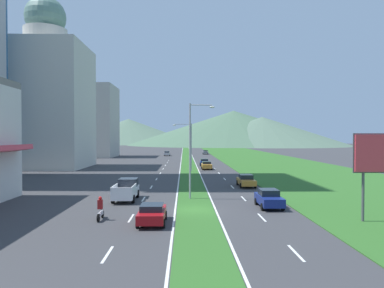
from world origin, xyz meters
TOP-DOWN VIEW (x-y plane):
  - ground_plane at (0.00, 0.00)m, footprint 600.00×600.00m
  - grass_median at (0.00, 60.00)m, footprint 3.20×240.00m
  - grass_verge_right at (20.60, 60.00)m, footprint 24.00×240.00m
  - lane_dash_left_1 at (-5.10, -11.45)m, footprint 0.16×2.80m
  - lane_dash_left_2 at (-5.10, -2.90)m, footprint 0.16×2.80m
  - lane_dash_left_3 at (-5.10, 5.65)m, footprint 0.16×2.80m
  - lane_dash_left_4 at (-5.10, 14.20)m, footprint 0.16×2.80m
  - lane_dash_left_5 at (-5.10, 22.76)m, footprint 0.16×2.80m
  - lane_dash_left_6 at (-5.10, 31.31)m, footprint 0.16×2.80m
  - lane_dash_left_7 at (-5.10, 39.86)m, footprint 0.16×2.80m
  - lane_dash_left_8 at (-5.10, 48.41)m, footprint 0.16×2.80m
  - lane_dash_left_9 at (-5.10, 56.96)m, footprint 0.16×2.80m
  - lane_dash_left_10 at (-5.10, 65.51)m, footprint 0.16×2.80m
  - lane_dash_right_1 at (5.10, -11.45)m, footprint 0.16×2.80m
  - lane_dash_right_2 at (5.10, -2.90)m, footprint 0.16×2.80m
  - lane_dash_right_3 at (5.10, 5.65)m, footprint 0.16×2.80m
  - lane_dash_right_4 at (5.10, 14.20)m, footprint 0.16×2.80m
  - lane_dash_right_5 at (5.10, 22.76)m, footprint 0.16×2.80m
  - lane_dash_right_6 at (5.10, 31.31)m, footprint 0.16×2.80m
  - lane_dash_right_7 at (5.10, 39.86)m, footprint 0.16×2.80m
  - lane_dash_right_8 at (5.10, 48.41)m, footprint 0.16×2.80m
  - lane_dash_right_9 at (5.10, 56.96)m, footprint 0.16×2.80m
  - lane_dash_right_10 at (5.10, 65.51)m, footprint 0.16×2.80m
  - edge_line_median_left at (-1.75, 60.00)m, footprint 0.16×240.00m
  - edge_line_median_right at (1.75, 60.00)m, footprint 0.16×240.00m
  - domed_building at (-29.32, 43.64)m, footprint 16.41×16.41m
  - midrise_colored at (-30.75, 82.69)m, footprint 16.06×16.06m
  - hill_far_left at (-51.10, 293.87)m, footprint 123.79×123.79m
  - hill_far_center at (37.71, 247.59)m, footprint 164.76×164.76m
  - hill_far_right at (54.73, 223.20)m, footprint 121.21×121.21m
  - street_lamp_near at (-0.12, 5.58)m, footprint 2.62×0.33m
  - street_lamp_mid at (-0.09, 34.28)m, footprint 3.42×0.46m
  - car_0 at (6.90, 14.50)m, footprint 1.98×4.61m
  - car_1 at (-6.64, 88.27)m, footprint 1.95×4.31m
  - car_2 at (3.47, 47.35)m, footprint 1.94×4.27m
  - car_3 at (6.61, 1.09)m, footprint 1.99×4.26m
  - car_4 at (3.41, 38.69)m, footprint 1.99×4.69m
  - car_5 at (-3.31, -4.65)m, footprint 2.01×4.25m
  - car_6 at (6.77, 98.46)m, footprint 1.92×4.63m
  - pickup_truck_0 at (-6.78, 5.32)m, footprint 2.18×5.40m
  - motorcycle_rider at (-7.35, -3.43)m, footprint 0.36×2.00m

SIDE VIEW (x-z plane):
  - ground_plane at x=0.00m, z-range 0.00..0.00m
  - lane_dash_left_1 at x=-5.10m, z-range 0.00..0.01m
  - lane_dash_left_2 at x=-5.10m, z-range 0.00..0.01m
  - lane_dash_left_3 at x=-5.10m, z-range 0.00..0.01m
  - lane_dash_left_4 at x=-5.10m, z-range 0.00..0.01m
  - lane_dash_left_5 at x=-5.10m, z-range 0.00..0.01m
  - lane_dash_left_6 at x=-5.10m, z-range 0.00..0.01m
  - lane_dash_left_7 at x=-5.10m, z-range 0.00..0.01m
  - lane_dash_left_8 at x=-5.10m, z-range 0.00..0.01m
  - lane_dash_left_9 at x=-5.10m, z-range 0.00..0.01m
  - lane_dash_left_10 at x=-5.10m, z-range 0.00..0.01m
  - lane_dash_right_1 at x=5.10m, z-range 0.00..0.01m
  - lane_dash_right_2 at x=5.10m, z-range 0.00..0.01m
  - lane_dash_right_3 at x=5.10m, z-range 0.00..0.01m
  - lane_dash_right_4 at x=5.10m, z-range 0.00..0.01m
  - lane_dash_right_5 at x=5.10m, z-range 0.00..0.01m
  - lane_dash_right_6 at x=5.10m, z-range 0.00..0.01m
  - lane_dash_right_7 at x=5.10m, z-range 0.00..0.01m
  - lane_dash_right_8 at x=5.10m, z-range 0.00..0.01m
  - lane_dash_right_9 at x=5.10m, z-range 0.00..0.01m
  - lane_dash_right_10 at x=5.10m, z-range 0.00..0.01m
  - edge_line_median_left at x=-1.75m, z-range 0.00..0.01m
  - edge_line_median_right at x=1.75m, z-range 0.00..0.01m
  - grass_median at x=0.00m, z-range 0.00..0.06m
  - grass_verge_right at x=20.60m, z-range 0.00..0.06m
  - motorcycle_rider at x=-7.35m, z-range -0.15..1.65m
  - car_5 at x=-3.31m, z-range 0.03..1.46m
  - car_2 at x=3.47m, z-range 0.02..1.50m
  - car_6 at x=6.77m, z-range 0.04..1.49m
  - car_0 at x=6.90m, z-range 0.01..1.54m
  - car_1 at x=-6.64m, z-range 0.01..1.55m
  - car_4 at x=3.41m, z-range 0.02..1.54m
  - car_3 at x=6.61m, z-range 0.00..1.62m
  - pickup_truck_0 at x=-6.78m, z-range -0.02..1.98m
  - street_lamp_mid at x=-0.09m, z-range 0.74..9.50m
  - street_lamp_near at x=-0.12m, z-range 0.67..10.37m
  - hill_far_right at x=54.73m, z-range 0.00..20.48m
  - midrise_colored at x=-30.75m, z-range 0.00..22.33m
  - hill_far_left at x=-51.10m, z-range 0.00..22.49m
  - hill_far_center at x=37.71m, z-range 0.00..26.61m
  - domed_building at x=-29.32m, z-range -3.13..31.77m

